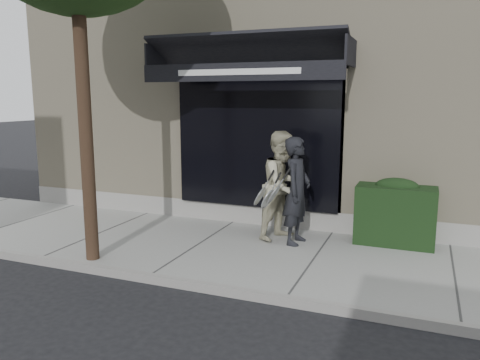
% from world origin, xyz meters
% --- Properties ---
extents(ground, '(80.00, 80.00, 0.00)m').
position_xyz_m(ground, '(0.00, 0.00, 0.00)').
color(ground, black).
rests_on(ground, ground).
extents(sidewalk, '(20.00, 3.00, 0.12)m').
position_xyz_m(sidewalk, '(0.00, 0.00, 0.06)').
color(sidewalk, gray).
rests_on(sidewalk, ground).
extents(curb, '(20.00, 0.10, 0.14)m').
position_xyz_m(curb, '(0.00, -1.55, 0.07)').
color(curb, gray).
rests_on(curb, ground).
extents(building_facade, '(14.30, 8.04, 5.64)m').
position_xyz_m(building_facade, '(-0.01, 4.96, 2.74)').
color(building_facade, beige).
rests_on(building_facade, ground).
extents(hedge, '(1.30, 0.70, 1.14)m').
position_xyz_m(hedge, '(1.10, 1.25, 0.66)').
color(hedge, black).
rests_on(hedge, sidewalk).
extents(pedestrian_front, '(0.75, 0.87, 1.83)m').
position_xyz_m(pedestrian_front, '(-0.47, 0.64, 1.03)').
color(pedestrian_front, black).
rests_on(pedestrian_front, sidewalk).
extents(pedestrian_back, '(1.04, 1.14, 1.91)m').
position_xyz_m(pedestrian_back, '(-0.77, 0.82, 1.07)').
color(pedestrian_back, '#BAB495').
rests_on(pedestrian_back, sidewalk).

